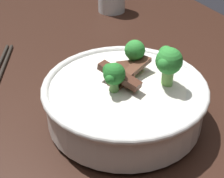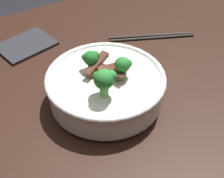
# 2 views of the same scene
# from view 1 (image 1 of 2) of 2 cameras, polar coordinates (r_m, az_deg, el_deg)

# --- Properties ---
(dining_table) EXTENTS (1.30, 0.92, 0.79)m
(dining_table) POSITION_cam_1_polar(r_m,az_deg,el_deg) (0.69, -0.42, -13.09)
(dining_table) COLOR black
(dining_table) RESTS_ON ground
(rice_bowl) EXTENTS (0.26, 0.26, 0.14)m
(rice_bowl) POSITION_cam_1_polar(r_m,az_deg,el_deg) (0.56, 2.12, -1.23)
(rice_bowl) COLOR white
(rice_bowl) RESTS_ON dining_table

